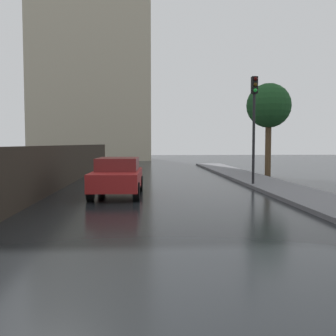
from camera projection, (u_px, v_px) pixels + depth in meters
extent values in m
plane|color=black|center=(192.00, 293.00, 5.06)|extent=(120.00, 120.00, 0.00)
cube|color=maroon|center=(117.00, 179.00, 14.39)|extent=(1.82, 4.00, 0.62)
cube|color=maroon|center=(118.00, 164.00, 14.61)|extent=(1.55, 2.13, 0.47)
cylinder|color=black|center=(136.00, 192.00, 13.14)|extent=(0.24, 0.64, 0.64)
cylinder|color=black|center=(90.00, 192.00, 13.09)|extent=(0.24, 0.64, 0.64)
cylinder|color=black|center=(140.00, 184.00, 15.73)|extent=(0.24, 0.64, 0.64)
cylinder|color=black|center=(101.00, 184.00, 15.69)|extent=(0.24, 0.64, 0.64)
cylinder|color=black|center=(254.00, 139.00, 17.33)|extent=(0.12, 0.12, 4.03)
cube|color=black|center=(254.00, 85.00, 17.18)|extent=(0.26, 0.26, 0.75)
sphere|color=#360503|center=(256.00, 79.00, 16.99)|extent=(0.17, 0.17, 0.17)
sphere|color=#392405|center=(255.00, 85.00, 17.01)|extent=(0.17, 0.17, 0.17)
sphere|color=green|center=(255.00, 90.00, 17.02)|extent=(0.17, 0.17, 0.17)
cylinder|color=#4C3823|center=(268.00, 148.00, 23.48)|extent=(0.36, 0.36, 3.30)
sphere|color=#19421E|center=(269.00, 105.00, 23.31)|extent=(2.67, 2.67, 2.67)
cube|color=#B2A88E|center=(92.00, 12.00, 45.74)|extent=(13.72, 9.62, 34.93)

